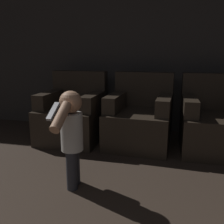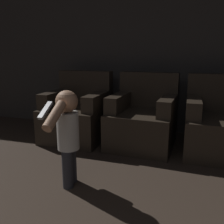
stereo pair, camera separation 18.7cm
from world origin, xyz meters
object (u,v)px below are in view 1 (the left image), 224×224
object	(u,v)px
armchair_left	(73,115)
armchair_middle	(140,119)
armchair_right	(214,124)
person_toddler	(71,132)

from	to	relation	value
armchair_left	armchair_middle	xyz separation A→B (m)	(0.91, -0.00, 0.00)
armchair_middle	armchair_right	bearing A→B (deg)	3.35
armchair_right	person_toddler	xyz separation A→B (m)	(-1.34, -1.21, 0.18)
armchair_middle	person_toddler	size ratio (longest dim) A/B	1.06
armchair_left	person_toddler	bearing A→B (deg)	-67.72
armchair_right	person_toddler	bearing A→B (deg)	-138.51
armchair_middle	person_toddler	xyz separation A→B (m)	(-0.44, -1.21, 0.18)
armchair_left	armchair_right	xyz separation A→B (m)	(1.81, 0.00, 0.00)
armchair_middle	armchair_right	size ratio (longest dim) A/B	1.00
armchair_left	armchair_middle	distance (m)	0.91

